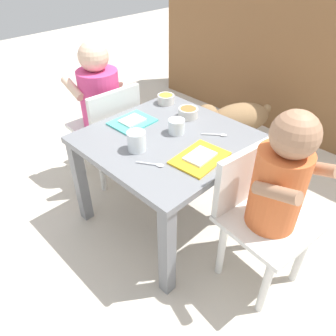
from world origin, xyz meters
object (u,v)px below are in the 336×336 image
food_tray_right (200,158)px  seated_child_left (101,99)px  seated_child_right (275,187)px  spoon_by_left_tray (217,135)px  spoon_by_right_tray (153,164)px  water_cup_right (137,142)px  food_tray_left (132,122)px  dog (233,119)px  veggie_bowl_near (188,113)px  cereal_bowl_left_side (166,99)px  water_cup_left (176,127)px  dining_table (168,152)px

food_tray_right → seated_child_left: bearing=176.9°
seated_child_left → seated_child_right: size_ratio=0.99×
food_tray_right → spoon_by_left_tray: 0.18m
spoon_by_left_tray → spoon_by_right_tray: 0.31m
water_cup_right → spoon_by_left_tray: (0.14, 0.29, -0.03)m
water_cup_right → food_tray_left: bearing=145.0°
seated_child_left → dog: size_ratio=1.50×
food_tray_left → veggie_bowl_near: (0.13, 0.20, 0.02)m
seated_child_left → cereal_bowl_left_side: size_ratio=9.09×
seated_child_left → veggie_bowl_near: bearing=22.6°
dog → cereal_bowl_left_side: (-0.07, -0.48, 0.26)m
veggie_bowl_near → spoon_by_left_tray: size_ratio=0.99×
seated_child_left → food_tray_right: size_ratio=3.40×
food_tray_right → cereal_bowl_left_side: 0.47m
dog → food_tray_right: size_ratio=2.27×
food_tray_left → water_cup_right: (0.17, -0.12, 0.03)m
food_tray_left → water_cup_left: (0.18, 0.07, 0.02)m
food_tray_right → spoon_by_right_tray: food_tray_right is taller
spoon_by_right_tray → seated_child_left: bearing=162.2°
water_cup_right → seated_child_left: bearing=160.8°
seated_child_right → water_cup_right: 0.50m
food_tray_right → veggie_bowl_near: 0.32m
dining_table → seated_child_right: (0.46, 0.02, 0.08)m
water_cup_right → cereal_bowl_left_side: water_cup_right is taller
food_tray_left → dog: bearing=87.4°
seated_child_right → spoon_by_left_tray: (-0.33, 0.13, -0.01)m
dining_table → food_tray_left: 0.20m
seated_child_left → cereal_bowl_left_side: (0.24, 0.20, 0.02)m
seated_child_left → seated_child_right: 0.91m
cereal_bowl_left_side → water_cup_right: bearing=-59.6°
cereal_bowl_left_side → water_cup_left: bearing=-35.9°
dog → food_tray_left: (-0.03, -0.71, 0.24)m
seated_child_right → veggie_bowl_near: (-0.51, 0.16, 0.01)m
seated_child_right → food_tray_right: bearing=-171.2°
dining_table → water_cup_right: 0.18m
dog → food_tray_left: bearing=-92.6°
water_cup_left → spoon_by_right_tray: size_ratio=0.72×
dining_table → cereal_bowl_left_side: cereal_bowl_left_side is taller
food_tray_left → spoon_by_left_tray: food_tray_left is taller
seated_child_left → seated_child_right: seated_child_right is taller
water_cup_left → veggie_bowl_near: size_ratio=0.78×
dining_table → veggie_bowl_near: 0.21m
dining_table → cereal_bowl_left_side: bearing=137.1°
cereal_bowl_left_side → spoon_by_left_tray: size_ratio=0.91×
dog → food_tray_left: size_ratio=2.68×
dining_table → spoon_by_right_tray: 0.21m
seated_child_right → spoon_by_right_tray: seated_child_right is taller
veggie_bowl_near → spoon_by_right_tray: veggie_bowl_near is taller
seated_child_right → spoon_by_right_tray: (-0.36, -0.18, -0.01)m
food_tray_left → cereal_bowl_left_side: bearing=98.9°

